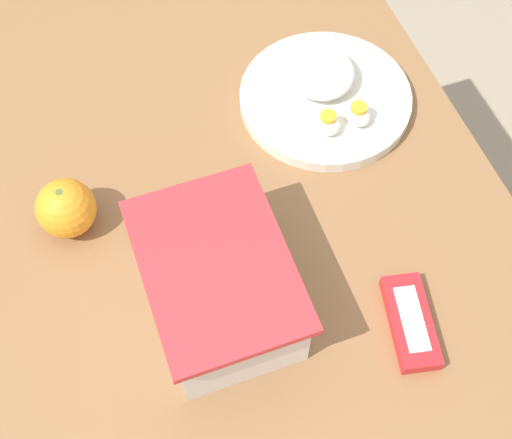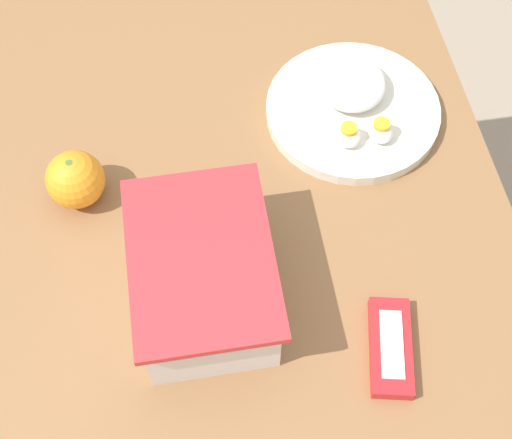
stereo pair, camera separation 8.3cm
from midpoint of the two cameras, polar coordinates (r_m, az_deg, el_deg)
name	(u,v)px [view 2 (the right image)]	position (r m, az deg, el deg)	size (l,w,h in m)	color
ground_plane	(249,408)	(1.59, 0.96, -15.01)	(10.00, 10.00, 0.00)	gray
table	(245,275)	(0.98, 1.52, -4.63)	(1.12, 0.70, 0.74)	brown
food_container	(204,278)	(0.83, -1.34, -4.91)	(0.22, 0.16, 0.10)	white
orange_fruit	(75,179)	(0.92, -11.79, 2.96)	(0.08, 0.08, 0.08)	orange
rice_plate	(353,104)	(1.02, 10.08, 8.92)	(0.24, 0.24, 0.06)	silver
candy_bar	(391,347)	(0.85, 13.51, -10.13)	(0.12, 0.07, 0.02)	red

